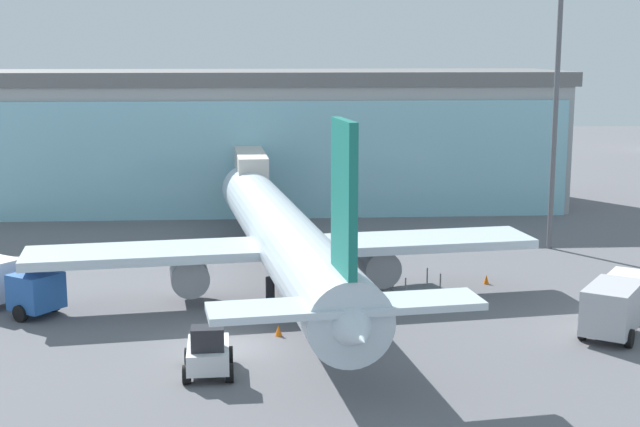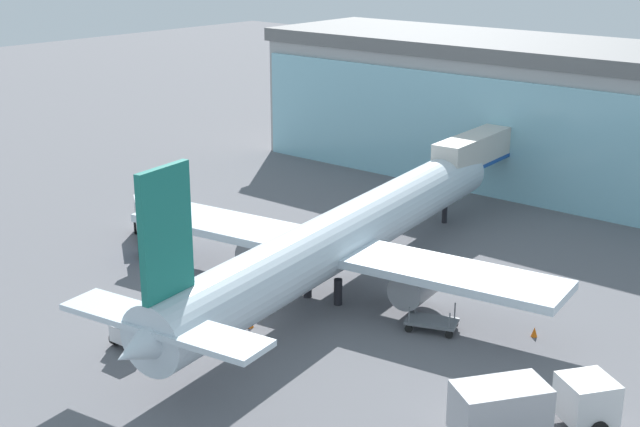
{
  "view_description": "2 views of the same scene",
  "coord_description": "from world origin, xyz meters",
  "px_view_note": "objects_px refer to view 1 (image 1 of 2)",
  "views": [
    {
      "loc": [
        3.0,
        -40.49,
        13.95
      ],
      "look_at": [
        4.51,
        9.93,
        4.58
      ],
      "focal_mm": 50.0,
      "sensor_mm": 36.0,
      "label": 1
    },
    {
      "loc": [
        35.23,
        -29.5,
        21.25
      ],
      "look_at": [
        1.34,
        8.37,
        4.85
      ],
      "focal_mm": 50.0,
      "sensor_mm": 36.0,
      "label": 2
    }
  ],
  "objects_px": {
    "apron_light_mast": "(557,79)",
    "catering_truck": "(1,282)",
    "safety_cone_nose": "(279,330)",
    "jet_bridge": "(250,168)",
    "airplane": "(283,238)",
    "safety_cone_wingtip": "(486,279)",
    "pushback_tug": "(208,353)",
    "fuel_truck": "(619,302)",
    "baggage_cart": "(416,290)"
  },
  "relations": [
    {
      "from": "apron_light_mast",
      "to": "catering_truck",
      "type": "height_order",
      "value": "apron_light_mast"
    },
    {
      "from": "safety_cone_nose",
      "to": "catering_truck",
      "type": "bearing_deg",
      "value": 161.17
    },
    {
      "from": "apron_light_mast",
      "to": "jet_bridge",
      "type": "bearing_deg",
      "value": 158.27
    },
    {
      "from": "airplane",
      "to": "safety_cone_wingtip",
      "type": "distance_m",
      "value": 12.71
    },
    {
      "from": "pushback_tug",
      "to": "jet_bridge",
      "type": "bearing_deg",
      "value": -4.97
    },
    {
      "from": "fuel_truck",
      "to": "apron_light_mast",
      "type": "bearing_deg",
      "value": 27.16
    },
    {
      "from": "airplane",
      "to": "fuel_truck",
      "type": "distance_m",
      "value": 18.39
    },
    {
      "from": "fuel_truck",
      "to": "pushback_tug",
      "type": "xyz_separation_m",
      "value": [
        -19.97,
        -5.53,
        -0.49
      ]
    },
    {
      "from": "apron_light_mast",
      "to": "safety_cone_wingtip",
      "type": "distance_m",
      "value": 16.41
    },
    {
      "from": "jet_bridge",
      "to": "catering_truck",
      "type": "relative_size",
      "value": 1.64
    },
    {
      "from": "apron_light_mast",
      "to": "baggage_cart",
      "type": "xyz_separation_m",
      "value": [
        -11.18,
        -12.59,
        -11.41
      ]
    },
    {
      "from": "safety_cone_nose",
      "to": "safety_cone_wingtip",
      "type": "distance_m",
      "value": 15.56
    },
    {
      "from": "safety_cone_wingtip",
      "to": "baggage_cart",
      "type": "bearing_deg",
      "value": -146.81
    },
    {
      "from": "fuel_truck",
      "to": "baggage_cart",
      "type": "bearing_deg",
      "value": 89.72
    },
    {
      "from": "jet_bridge",
      "to": "fuel_truck",
      "type": "height_order",
      "value": "jet_bridge"
    },
    {
      "from": "jet_bridge",
      "to": "safety_cone_wingtip",
      "type": "relative_size",
      "value": 21.76
    },
    {
      "from": "apron_light_mast",
      "to": "safety_cone_wingtip",
      "type": "bearing_deg",
      "value": -124.38
    },
    {
      "from": "jet_bridge",
      "to": "safety_cone_wingtip",
      "type": "distance_m",
      "value": 23.96
    },
    {
      "from": "fuel_truck",
      "to": "safety_cone_nose",
      "type": "distance_m",
      "value": 17.06
    },
    {
      "from": "baggage_cart",
      "to": "safety_cone_nose",
      "type": "relative_size",
      "value": 5.81
    },
    {
      "from": "baggage_cart",
      "to": "apron_light_mast",
      "type": "bearing_deg",
      "value": 26.12
    },
    {
      "from": "safety_cone_wingtip",
      "to": "airplane",
      "type": "bearing_deg",
      "value": -170.78
    },
    {
      "from": "jet_bridge",
      "to": "baggage_cart",
      "type": "bearing_deg",
      "value": -159.55
    },
    {
      "from": "fuel_truck",
      "to": "safety_cone_wingtip",
      "type": "bearing_deg",
      "value": 59.97
    },
    {
      "from": "apron_light_mast",
      "to": "pushback_tug",
      "type": "height_order",
      "value": "apron_light_mast"
    },
    {
      "from": "jet_bridge",
      "to": "safety_cone_wingtip",
      "type": "height_order",
      "value": "jet_bridge"
    },
    {
      "from": "catering_truck",
      "to": "safety_cone_wingtip",
      "type": "xyz_separation_m",
      "value": [
        27.5,
        4.31,
        -1.19
      ]
    },
    {
      "from": "pushback_tug",
      "to": "fuel_truck",
      "type": "bearing_deg",
      "value": -78.97
    },
    {
      "from": "jet_bridge",
      "to": "safety_cone_wingtip",
      "type": "bearing_deg",
      "value": -146.03
    },
    {
      "from": "fuel_truck",
      "to": "pushback_tug",
      "type": "distance_m",
      "value": 20.73
    },
    {
      "from": "baggage_cart",
      "to": "airplane",
      "type": "bearing_deg",
      "value": 149.74
    },
    {
      "from": "airplane",
      "to": "safety_cone_wingtip",
      "type": "bearing_deg",
      "value": -90.5
    },
    {
      "from": "jet_bridge",
      "to": "airplane",
      "type": "height_order",
      "value": "airplane"
    },
    {
      "from": "catering_truck",
      "to": "baggage_cart",
      "type": "xyz_separation_m",
      "value": [
        22.86,
        1.27,
        -0.97
      ]
    },
    {
      "from": "airplane",
      "to": "safety_cone_wingtip",
      "type": "xyz_separation_m",
      "value": [
        12.18,
        1.98,
        -3.05
      ]
    },
    {
      "from": "safety_cone_wingtip",
      "to": "catering_truck",
      "type": "bearing_deg",
      "value": -171.1
    },
    {
      "from": "apron_light_mast",
      "to": "fuel_truck",
      "type": "xyz_separation_m",
      "value": [
        -1.87,
        -18.67,
        -10.44
      ]
    },
    {
      "from": "catering_truck",
      "to": "safety_cone_nose",
      "type": "height_order",
      "value": "catering_truck"
    },
    {
      "from": "safety_cone_nose",
      "to": "safety_cone_wingtip",
      "type": "bearing_deg",
      "value": 37.5
    },
    {
      "from": "fuel_truck",
      "to": "jet_bridge",
      "type": "bearing_deg",
      "value": 68.7
    },
    {
      "from": "airplane",
      "to": "pushback_tug",
      "type": "relative_size",
      "value": 11.61
    },
    {
      "from": "catering_truck",
      "to": "baggage_cart",
      "type": "relative_size",
      "value": 2.28
    },
    {
      "from": "jet_bridge",
      "to": "pushback_tug",
      "type": "bearing_deg",
      "value": 173.84
    },
    {
      "from": "airplane",
      "to": "catering_truck",
      "type": "xyz_separation_m",
      "value": [
        -15.32,
        -2.33,
        -1.85
      ]
    },
    {
      "from": "apron_light_mast",
      "to": "fuel_truck",
      "type": "bearing_deg",
      "value": -95.72
    },
    {
      "from": "fuel_truck",
      "to": "safety_cone_wingtip",
      "type": "height_order",
      "value": "fuel_truck"
    },
    {
      "from": "catering_truck",
      "to": "baggage_cart",
      "type": "height_order",
      "value": "catering_truck"
    },
    {
      "from": "jet_bridge",
      "to": "airplane",
      "type": "bearing_deg",
      "value": -177.64
    },
    {
      "from": "fuel_truck",
      "to": "safety_cone_nose",
      "type": "relative_size",
      "value": 13.32
    },
    {
      "from": "fuel_truck",
      "to": "safety_cone_nose",
      "type": "xyz_separation_m",
      "value": [
        -17.01,
        -0.35,
        -1.19
      ]
    }
  ]
}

